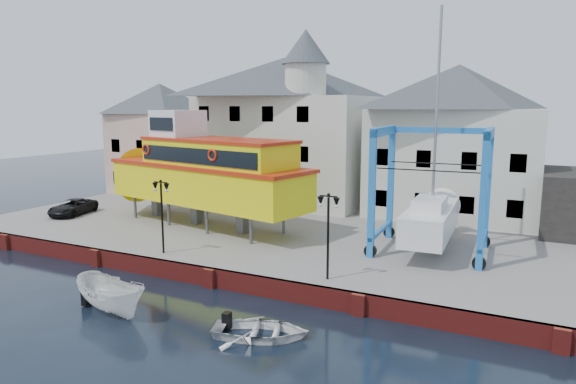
% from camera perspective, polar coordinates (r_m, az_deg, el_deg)
% --- Properties ---
extents(ground, '(140.00, 140.00, 0.00)m').
position_cam_1_polar(ground, '(27.16, -8.63, -10.42)').
color(ground, black).
rests_on(ground, ground).
extents(hardstanding, '(44.00, 22.00, 1.00)m').
position_cam_1_polar(hardstanding, '(36.16, 1.40, -4.41)').
color(hardstanding, slate).
rests_on(hardstanding, ground).
extents(quay_wall, '(44.00, 0.47, 1.00)m').
position_cam_1_polar(quay_wall, '(27.08, -8.53, -9.36)').
color(quay_wall, maroon).
rests_on(quay_wall, ground).
extents(building_pink, '(8.00, 7.00, 10.30)m').
position_cam_1_polar(building_pink, '(50.91, -13.86, 5.82)').
color(building_pink, '#BBA290').
rests_on(building_pink, hardstanding).
extents(building_white_main, '(14.00, 8.30, 14.00)m').
position_cam_1_polar(building_white_main, '(43.91, -0.26, 7.10)').
color(building_white_main, silver).
rests_on(building_white_main, hardstanding).
extents(building_white_right, '(12.00, 8.00, 11.20)m').
position_cam_1_polar(building_white_right, '(40.32, 18.14, 5.35)').
color(building_white_right, silver).
rests_on(building_white_right, hardstanding).
extents(lamp_post_left, '(1.12, 0.32, 4.20)m').
position_cam_1_polar(lamp_post_left, '(29.39, -13.89, -0.63)').
color(lamp_post_left, black).
rests_on(lamp_post_left, hardstanding).
extents(lamp_post_right, '(1.12, 0.32, 4.20)m').
position_cam_1_polar(lamp_post_right, '(24.24, 4.50, -2.51)').
color(lamp_post_right, black).
rests_on(lamp_post_right, hardstanding).
extents(tour_boat, '(18.70, 8.07, 7.92)m').
position_cam_1_polar(tour_boat, '(36.28, -10.23, 2.29)').
color(tour_boat, '#59595E').
rests_on(tour_boat, hardstanding).
extents(travel_lift, '(6.55, 9.07, 13.56)m').
position_cam_1_polar(travel_lift, '(30.79, 15.79, -1.98)').
color(travel_lift, '#1563B5').
rests_on(travel_lift, hardstanding).
extents(van, '(2.82, 4.55, 1.18)m').
position_cam_1_polar(van, '(42.51, -22.80, -1.55)').
color(van, black).
rests_on(van, hardstanding).
extents(motorboat_a, '(4.93, 2.84, 1.79)m').
position_cam_1_polar(motorboat_a, '(25.16, -18.96, -12.51)').
color(motorboat_a, white).
rests_on(motorboat_a, ground).
extents(motorboat_b, '(4.63, 3.93, 0.82)m').
position_cam_1_polar(motorboat_b, '(21.55, -3.07, -15.82)').
color(motorboat_b, white).
rests_on(motorboat_b, ground).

